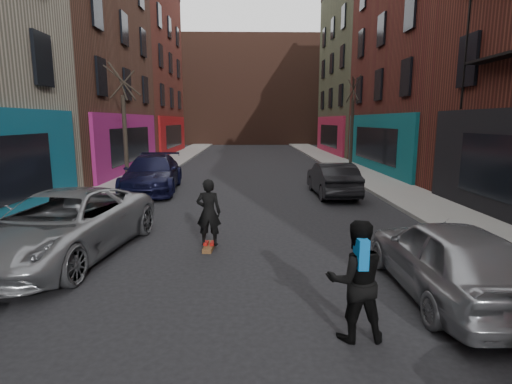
{
  "coord_description": "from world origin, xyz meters",
  "views": [
    {
      "loc": [
        -0.34,
        -1.29,
        3.12
      ],
      "look_at": [
        -0.17,
        7.2,
        1.6
      ],
      "focal_mm": 28.0,
      "sensor_mm": 36.0,
      "label": 1
    }
  ],
  "objects_px": {
    "tree_left_far": "(124,115)",
    "parked_left_end": "(153,174)",
    "tree_right_far": "(352,114)",
    "pedestrian": "(356,280)",
    "parked_right_far": "(448,258)",
    "parked_left_far": "(63,225)",
    "parked_right_end": "(332,179)",
    "skateboard": "(209,247)",
    "skateboarder": "(209,212)"
  },
  "relations": [
    {
      "from": "parked_left_end",
      "to": "pedestrian",
      "type": "relative_size",
      "value": 3.12
    },
    {
      "from": "tree_right_far",
      "to": "parked_left_end",
      "type": "relative_size",
      "value": 1.23
    },
    {
      "from": "tree_left_far",
      "to": "tree_right_far",
      "type": "xyz_separation_m",
      "value": [
        12.4,
        6.0,
        0.15
      ]
    },
    {
      "from": "tree_left_far",
      "to": "skateboard",
      "type": "height_order",
      "value": "tree_left_far"
    },
    {
      "from": "pedestrian",
      "to": "parked_right_end",
      "type": "bearing_deg",
      "value": -101.57
    },
    {
      "from": "tree_left_far",
      "to": "tree_right_far",
      "type": "relative_size",
      "value": 0.96
    },
    {
      "from": "tree_left_far",
      "to": "skateboard",
      "type": "relative_size",
      "value": 8.12
    },
    {
      "from": "parked_right_far",
      "to": "skateboarder",
      "type": "xyz_separation_m",
      "value": [
        -4.51,
        2.79,
        0.2
      ]
    },
    {
      "from": "tree_right_far",
      "to": "parked_left_far",
      "type": "distance_m",
      "value": 19.77
    },
    {
      "from": "skateboard",
      "to": "skateboarder",
      "type": "bearing_deg",
      "value": 0.0
    },
    {
      "from": "parked_right_far",
      "to": "pedestrian",
      "type": "xyz_separation_m",
      "value": [
        -2.01,
        -1.36,
        0.17
      ]
    },
    {
      "from": "parked_left_far",
      "to": "pedestrian",
      "type": "bearing_deg",
      "value": -24.21
    },
    {
      "from": "parked_left_end",
      "to": "parked_right_end",
      "type": "height_order",
      "value": "parked_left_end"
    },
    {
      "from": "tree_left_far",
      "to": "parked_left_end",
      "type": "height_order",
      "value": "tree_left_far"
    },
    {
      "from": "parked_right_end",
      "to": "skateboard",
      "type": "height_order",
      "value": "parked_right_end"
    },
    {
      "from": "parked_right_far",
      "to": "parked_left_far",
      "type": "bearing_deg",
      "value": -16.03
    },
    {
      "from": "parked_left_far",
      "to": "skateboarder",
      "type": "relative_size",
      "value": 3.34
    },
    {
      "from": "tree_left_far",
      "to": "skateboard",
      "type": "xyz_separation_m",
      "value": [
        4.89,
        -9.81,
        -3.33
      ]
    },
    {
      "from": "tree_right_far",
      "to": "tree_left_far",
      "type": "bearing_deg",
      "value": -154.18
    },
    {
      "from": "tree_left_far",
      "to": "parked_right_far",
      "type": "xyz_separation_m",
      "value": [
        9.4,
        -12.6,
        -2.66
      ]
    },
    {
      "from": "pedestrian",
      "to": "skateboarder",
      "type": "bearing_deg",
      "value": -60.39
    },
    {
      "from": "tree_right_far",
      "to": "parked_left_end",
      "type": "xyz_separation_m",
      "value": [
        -10.8,
        -7.6,
        -2.73
      ]
    },
    {
      "from": "parked_right_end",
      "to": "skateboard",
      "type": "distance_m",
      "value": 8.37
    },
    {
      "from": "skateboarder",
      "to": "pedestrian",
      "type": "distance_m",
      "value": 4.84
    },
    {
      "from": "parked_right_end",
      "to": "skateboarder",
      "type": "xyz_separation_m",
      "value": [
        -4.51,
        -7.03,
        0.22
      ]
    },
    {
      "from": "skateboard",
      "to": "skateboarder",
      "type": "height_order",
      "value": "skateboarder"
    },
    {
      "from": "parked_right_far",
      "to": "pedestrian",
      "type": "bearing_deg",
      "value": 34.28
    },
    {
      "from": "tree_left_far",
      "to": "parked_right_far",
      "type": "relative_size",
      "value": 1.54
    },
    {
      "from": "parked_left_end",
      "to": "parked_right_far",
      "type": "relative_size",
      "value": 1.3
    },
    {
      "from": "parked_left_far",
      "to": "skateboard",
      "type": "bearing_deg",
      "value": 16.94
    },
    {
      "from": "tree_left_far",
      "to": "pedestrian",
      "type": "relative_size",
      "value": 3.68
    },
    {
      "from": "parked_left_far",
      "to": "parked_right_end",
      "type": "bearing_deg",
      "value": 51.94
    },
    {
      "from": "parked_right_end",
      "to": "pedestrian",
      "type": "distance_m",
      "value": 11.36
    },
    {
      "from": "tree_left_far",
      "to": "parked_right_far",
      "type": "height_order",
      "value": "tree_left_far"
    },
    {
      "from": "parked_right_far",
      "to": "pedestrian",
      "type": "relative_size",
      "value": 2.39
    },
    {
      "from": "parked_left_far",
      "to": "skateboard",
      "type": "xyz_separation_m",
      "value": [
        3.29,
        0.53,
        -0.71
      ]
    },
    {
      "from": "parked_left_end",
      "to": "parked_right_far",
      "type": "xyz_separation_m",
      "value": [
        7.8,
        -11.0,
        -0.08
      ]
    },
    {
      "from": "tree_right_far",
      "to": "parked_right_far",
      "type": "height_order",
      "value": "tree_right_far"
    },
    {
      "from": "parked_left_far",
      "to": "tree_right_far",
      "type": "bearing_deg",
      "value": 64.39
    },
    {
      "from": "pedestrian",
      "to": "tree_left_far",
      "type": "bearing_deg",
      "value": -63.47
    },
    {
      "from": "parked_right_end",
      "to": "tree_left_far",
      "type": "bearing_deg",
      "value": -17.55
    },
    {
      "from": "parked_right_end",
      "to": "parked_left_far",
      "type": "bearing_deg",
      "value": 43.0
    },
    {
      "from": "parked_left_end",
      "to": "parked_right_far",
      "type": "height_order",
      "value": "parked_left_end"
    },
    {
      "from": "tree_right_far",
      "to": "pedestrian",
      "type": "height_order",
      "value": "tree_right_far"
    },
    {
      "from": "pedestrian",
      "to": "parked_right_far",
      "type": "bearing_deg",
      "value": -147.23
    },
    {
      "from": "parked_left_end",
      "to": "skateboarder",
      "type": "distance_m",
      "value": 8.85
    },
    {
      "from": "parked_right_far",
      "to": "parked_right_end",
      "type": "height_order",
      "value": "parked_right_far"
    },
    {
      "from": "parked_left_end",
      "to": "parked_right_far",
      "type": "bearing_deg",
      "value": -58.81
    },
    {
      "from": "parked_left_end",
      "to": "tree_right_far",
      "type": "bearing_deg",
      "value": 30.97
    },
    {
      "from": "parked_left_far",
      "to": "parked_left_end",
      "type": "relative_size",
      "value": 1.0
    }
  ]
}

